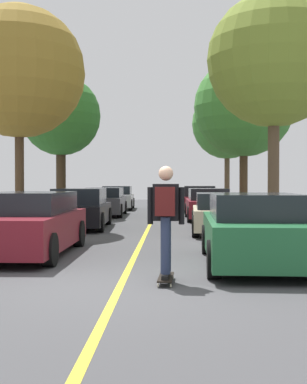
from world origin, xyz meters
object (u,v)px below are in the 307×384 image
(parked_car_right_near, at_px, (221,213))
(parked_car_right_farthest, at_px, (199,199))
(parked_car_left_farthest, at_px, (117,198))
(skateboard, at_px, (166,277))
(parked_car_left_near, at_px, (80,209))
(parked_car_right_nearest, at_px, (254,230))
(parked_car_right_far, at_px, (208,204))
(parked_car_left_nearest, at_px, (27,224))
(street_tree_left_nearest, at_px, (19,72))
(street_tree_right_nearest, at_px, (274,61))
(street_tree_left_near, at_px, (61,116))
(street_tree_right_far, at_px, (227,124))
(skateboarder, at_px, (166,214))
(parked_car_left_far, at_px, (105,202))
(fire_hydrant, at_px, (302,229))
(street_tree_right_near, at_px, (244,107))

(parked_car_right_near, bearing_deg, parked_car_right_farthest, 90.00)
(parked_car_left_farthest, distance_m, skateboard, 22.39)
(parked_car_left_near, xyz_separation_m, parked_car_right_nearest, (4.72, -7.80, 0.00))
(parked_car_right_far, distance_m, parked_car_right_farthest, 6.48)
(parked_car_left_farthest, height_order, skateboard, parked_car_left_farthest)
(parked_car_left_nearest, distance_m, street_tree_left_nearest, 7.54)
(parked_car_right_nearest, xyz_separation_m, skateboard, (-1.67, -1.81, -0.58))
(parked_car_left_near, xyz_separation_m, street_tree_right_nearest, (6.58, -0.28, 4.99))
(parked_car_left_nearest, height_order, street_tree_left_near, street_tree_left_near)
(parked_car_left_farthest, relative_size, street_tree_right_far, 0.59)
(parked_car_right_near, distance_m, street_tree_right_nearest, 5.52)
(parked_car_left_near, height_order, street_tree_left_near, street_tree_left_near)
(parked_car_right_far, distance_m, street_tree_right_far, 10.75)
(street_tree_left_near, bearing_deg, parked_car_left_nearest, -81.30)
(skateboarder, bearing_deg, parked_car_left_far, 100.53)
(parked_car_left_near, distance_m, fire_hydrant, 8.27)
(parked_car_left_near, distance_m, parked_car_right_far, 6.35)
(street_tree_right_nearest, bearing_deg, skateboard, -110.70)
(parked_car_left_nearest, bearing_deg, fire_hydrant, 10.00)
(skateboard, bearing_deg, parked_car_left_near, 107.61)
(street_tree_right_near, bearing_deg, parked_car_right_near, -102.58)
(parked_car_right_nearest, distance_m, parked_car_right_near, 6.22)
(street_tree_left_near, height_order, fire_hydrant, street_tree_left_near)
(parked_car_right_far, xyz_separation_m, street_tree_right_far, (1.86, 9.59, 4.49))
(parked_car_left_far, xyz_separation_m, street_tree_right_near, (6.58, 0.00, 4.45))
(street_tree_left_nearest, xyz_separation_m, street_tree_right_nearest, (8.44, 0.54, 0.44))
(parked_car_left_nearest, relative_size, street_tree_right_nearest, 0.57)
(street_tree_left_near, bearing_deg, street_tree_right_far, 44.30)
(street_tree_left_near, xyz_separation_m, street_tree_right_nearest, (8.44, -5.89, 1.07))
(parked_car_left_near, distance_m, street_tree_right_near, 10.43)
(skateboarder, bearing_deg, skateboard, 87.07)
(street_tree_left_near, height_order, street_tree_right_far, street_tree_right_far)
(parked_car_left_near, relative_size, street_tree_right_far, 0.62)
(street_tree_left_nearest, relative_size, street_tree_right_far, 1.01)
(parked_car_right_farthest, bearing_deg, fire_hydrant, -84.70)
(parked_car_right_near, relative_size, parked_car_right_far, 0.89)
(street_tree_right_far, bearing_deg, parked_car_left_nearest, -107.87)
(parked_car_left_near, relative_size, street_tree_left_near, 0.71)
(parked_car_left_far, xyz_separation_m, parked_car_right_farthest, (4.72, 3.97, 0.01))
(parked_car_left_far, distance_m, parked_car_left_farthest, 5.80)
(parked_car_left_farthest, bearing_deg, parked_car_right_farthest, -21.18)
(parked_car_left_nearest, height_order, street_tree_right_near, street_tree_right_near)
(parked_car_left_farthest, distance_m, street_tree_left_nearest, 14.25)
(parked_car_right_near, xyz_separation_m, street_tree_left_near, (-6.57, 7.19, 3.96))
(fire_hydrant, distance_m, skateboard, 5.24)
(parked_car_right_near, height_order, street_tree_right_far, street_tree_right_far)
(parked_car_right_far, height_order, skateboarder, skateboarder)
(parked_car_right_nearest, xyz_separation_m, skateboarder, (-1.67, -1.84, 0.42))
(parked_car_left_nearest, height_order, parked_car_left_far, parked_car_left_nearest)
(fire_hydrant, bearing_deg, skateboarder, -127.09)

